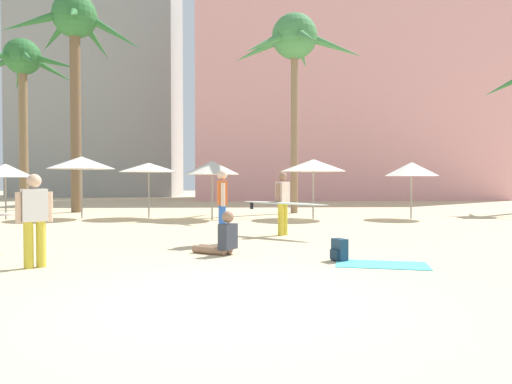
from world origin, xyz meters
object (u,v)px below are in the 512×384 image
object	(u,v)px
cafe_umbrella_1	(411,169)
beach_towel	(382,265)
person_near_left	(221,239)
cafe_umbrella_3	(5,170)
person_mid_right	(222,203)
palm_tree_left	(75,34)
backpack	(339,250)
cafe_umbrella_4	(81,163)
cafe_umbrella_2	(149,167)
palm_tree_far_left	(23,70)
palm_tree_center	(294,45)
person_far_right	(283,202)
cafe_umbrella_5	(313,165)
person_mid_center	(34,217)
cafe_umbrella_0	(212,168)

from	to	relation	value
cafe_umbrella_1	beach_towel	size ratio (longest dim) A/B	1.38
person_near_left	cafe_umbrella_3	bearing A→B (deg)	-11.05
beach_towel	person_mid_right	distance (m)	4.14
palm_tree_left	backpack	bearing A→B (deg)	-54.79
cafe_umbrella_4	cafe_umbrella_2	bearing A→B (deg)	4.60
beach_towel	person_near_left	size ratio (longest dim) A/B	1.68
cafe_umbrella_3	backpack	distance (m)	14.42
palm_tree_far_left	cafe_umbrella_3	bearing A→B (deg)	-71.49
palm_tree_far_left	cafe_umbrella_2	xyz separation A→B (m)	(7.32, -5.36, -5.07)
palm_tree_left	cafe_umbrella_1	distance (m)	16.33
palm_tree_center	person_far_right	size ratio (longest dim) A/B	3.92
cafe_umbrella_3	person_mid_right	distance (m)	11.13
beach_towel	cafe_umbrella_1	bearing A→B (deg)	66.19
cafe_umbrella_1	person_mid_right	world-z (taller)	cafe_umbrella_1
cafe_umbrella_5	cafe_umbrella_1	bearing A→B (deg)	-2.44
cafe_umbrella_2	cafe_umbrella_5	distance (m)	6.55
palm_tree_center	person_mid_center	size ratio (longest dim) A/B	5.60
backpack	cafe_umbrella_1	bearing A→B (deg)	-143.78
cafe_umbrella_5	person_far_right	world-z (taller)	cafe_umbrella_5
backpack	person_near_left	xyz separation A→B (m)	(-2.23, 0.85, 0.11)
palm_tree_far_left	backpack	distance (m)	21.13
cafe_umbrella_3	cafe_umbrella_5	xyz separation A→B (m)	(11.85, -0.11, 0.21)
beach_towel	backpack	distance (m)	0.82
palm_tree_center	person_far_right	world-z (taller)	palm_tree_center
person_far_right	person_mid_right	bearing A→B (deg)	-96.42
cafe_umbrella_1	cafe_umbrella_4	xyz separation A→B (m)	(-12.93, 0.64, 0.25)
cafe_umbrella_2	person_near_left	xyz separation A→B (m)	(3.21, -9.15, -1.71)
palm_tree_far_left	cafe_umbrella_4	bearing A→B (deg)	-49.59
palm_tree_left	person_mid_center	size ratio (longest dim) A/B	6.28
person_far_right	person_mid_center	world-z (taller)	person_far_right
backpack	palm_tree_far_left	bearing A→B (deg)	-75.88
backpack	palm_tree_left	bearing A→B (deg)	-80.39
cafe_umbrella_0	backpack	bearing A→B (deg)	-72.45
palm_tree_left	beach_towel	bearing A→B (deg)	-53.80
person_far_right	beach_towel	bearing A→B (deg)	-34.63
palm_tree_far_left	cafe_umbrella_2	bearing A→B (deg)	-36.22
person_mid_right	palm_tree_left	bearing A→B (deg)	-63.14
beach_towel	palm_tree_center	bearing A→B (deg)	89.85
palm_tree_left	cafe_umbrella_3	distance (m)	7.71
palm_tree_left	cafe_umbrella_3	world-z (taller)	palm_tree_left
palm_tree_left	cafe_umbrella_3	xyz separation A→B (m)	(-1.29, -4.02, -6.46)
beach_towel	cafe_umbrella_2	bearing A→B (deg)	120.36
cafe_umbrella_0	cafe_umbrella_1	xyz separation A→B (m)	(7.77, 0.09, -0.05)
cafe_umbrella_3	cafe_umbrella_4	bearing A→B (deg)	7.59
cafe_umbrella_0	person_far_right	size ratio (longest dim) A/B	0.97
cafe_umbrella_0	person_mid_center	size ratio (longest dim) A/B	1.39
cafe_umbrella_2	backpack	world-z (taller)	cafe_umbrella_2
palm_tree_far_left	palm_tree_left	xyz separation A→B (m)	(3.27, -1.92, 1.25)
beach_towel	backpack	xyz separation A→B (m)	(-0.67, 0.44, 0.19)
palm_tree_far_left	person_mid_right	distance (m)	17.83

